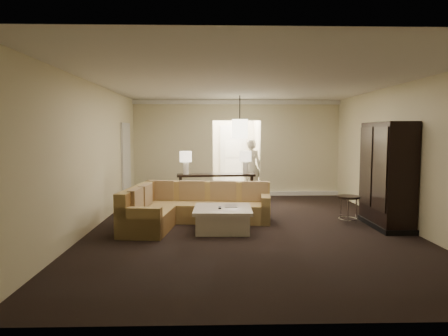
{
  "coord_description": "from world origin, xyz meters",
  "views": [
    {
      "loc": [
        -0.69,
        -7.68,
        1.83
      ],
      "look_at": [
        -0.45,
        1.2,
        1.06
      ],
      "focal_mm": 32.0,
      "sensor_mm": 36.0,
      "label": 1
    }
  ],
  "objects_px": {
    "sectional_sofa": "(187,208)",
    "coffee_table": "(223,219)",
    "console_table": "(216,186)",
    "person": "(251,164)",
    "drink_table": "(348,204)",
    "armoire": "(387,177)"
  },
  "relations": [
    {
      "from": "drink_table",
      "to": "person",
      "type": "distance_m",
      "value": 4.41
    },
    {
      "from": "console_table",
      "to": "sectional_sofa",
      "type": "bearing_deg",
      "value": -109.13
    },
    {
      "from": "sectional_sofa",
      "to": "console_table",
      "type": "distance_m",
      "value": 2.36
    },
    {
      "from": "sectional_sofa",
      "to": "person",
      "type": "bearing_deg",
      "value": 73.91
    },
    {
      "from": "drink_table",
      "to": "person",
      "type": "height_order",
      "value": "person"
    },
    {
      "from": "console_table",
      "to": "person",
      "type": "relative_size",
      "value": 1.11
    },
    {
      "from": "sectional_sofa",
      "to": "console_table",
      "type": "height_order",
      "value": "sectional_sofa"
    },
    {
      "from": "person",
      "to": "sectional_sofa",
      "type": "bearing_deg",
      "value": 75.69
    },
    {
      "from": "sectional_sofa",
      "to": "drink_table",
      "type": "xyz_separation_m",
      "value": [
        3.26,
        -0.13,
        0.09
      ]
    },
    {
      "from": "drink_table",
      "to": "sectional_sofa",
      "type": "bearing_deg",
      "value": 177.73
    },
    {
      "from": "console_table",
      "to": "drink_table",
      "type": "relative_size",
      "value": 3.57
    },
    {
      "from": "person",
      "to": "drink_table",
      "type": "bearing_deg",
      "value": 119.86
    },
    {
      "from": "console_table",
      "to": "person",
      "type": "bearing_deg",
      "value": 52.7
    },
    {
      "from": "sectional_sofa",
      "to": "drink_table",
      "type": "height_order",
      "value": "sectional_sofa"
    },
    {
      "from": "coffee_table",
      "to": "drink_table",
      "type": "height_order",
      "value": "drink_table"
    },
    {
      "from": "person",
      "to": "console_table",
      "type": "bearing_deg",
      "value": 65.81
    },
    {
      "from": "person",
      "to": "coffee_table",
      "type": "bearing_deg",
      "value": 86.58
    },
    {
      "from": "drink_table",
      "to": "person",
      "type": "bearing_deg",
      "value": 111.32
    },
    {
      "from": "coffee_table",
      "to": "console_table",
      "type": "distance_m",
      "value": 2.89
    },
    {
      "from": "armoire",
      "to": "drink_table",
      "type": "xyz_separation_m",
      "value": [
        -0.65,
        0.26,
        -0.57
      ]
    },
    {
      "from": "sectional_sofa",
      "to": "coffee_table",
      "type": "relative_size",
      "value": 2.66
    },
    {
      "from": "drink_table",
      "to": "person",
      "type": "xyz_separation_m",
      "value": [
        -1.59,
        4.08,
        0.51
      ]
    }
  ]
}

